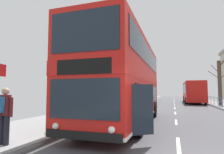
{
  "coord_description": "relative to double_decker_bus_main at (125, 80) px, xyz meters",
  "views": [
    {
      "loc": [
        -0.12,
        -4.01,
        1.71
      ],
      "look_at": [
        -2.68,
        3.86,
        2.37
      ],
      "focal_mm": 30.03,
      "sensor_mm": 36.0,
      "label": 1
    }
  ],
  "objects": [
    {
      "name": "bare_tree_far_00",
      "position": [
        7.99,
        15.91,
        0.6
      ],
      "size": [
        2.39,
        2.08,
        5.99
      ],
      "color": "#4C3D2D",
      "rests_on": "ground"
    },
    {
      "name": "double_decker_bus_main",
      "position": [
        0.0,
        0.0,
        0.0
      ],
      "size": [
        3.28,
        10.25,
        4.49
      ],
      "color": "red",
      "rests_on": "ground"
    },
    {
      "name": "pedestrian_with_backpack",
      "position": [
        -2.31,
        -5.67,
        -1.21
      ],
      "size": [
        0.55,
        0.55,
        1.7
      ],
      "color": "black",
      "rests_on": "ground"
    },
    {
      "name": "background_bus_far_lane",
      "position": [
        5.43,
        21.36,
        -0.61
      ],
      "size": [
        2.78,
        10.72,
        3.19
      ],
      "color": "red",
      "rests_on": "ground"
    }
  ]
}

